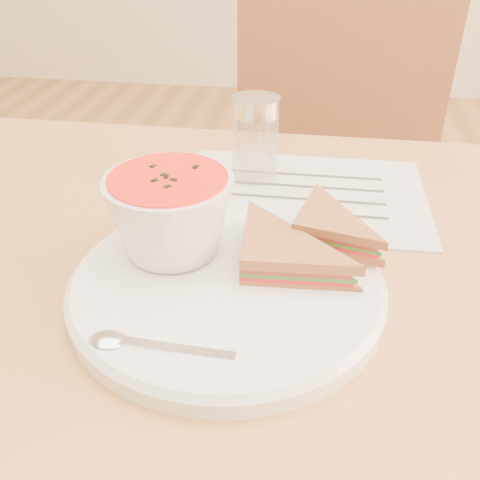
% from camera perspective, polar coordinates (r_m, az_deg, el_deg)
% --- Properties ---
extents(dining_table, '(1.00, 0.70, 0.75)m').
position_cam_1_polar(dining_table, '(0.86, 0.84, -22.47)').
color(dining_table, '#915B2D').
rests_on(dining_table, floor).
extents(chair_far, '(0.45, 0.45, 1.00)m').
position_cam_1_polar(chair_far, '(1.12, 9.72, 1.01)').
color(chair_far, '#5A321B').
rests_on(chair_far, floor).
extents(plate, '(0.32, 0.32, 0.02)m').
position_cam_1_polar(plate, '(0.52, -1.41, -4.94)').
color(plate, white).
rests_on(plate, dining_table).
extents(soup_bowl, '(0.16, 0.16, 0.09)m').
position_cam_1_polar(soup_bowl, '(0.54, -7.36, 2.30)').
color(soup_bowl, white).
rests_on(soup_bowl, plate).
extents(sandwich_half_a, '(0.12, 0.12, 0.03)m').
position_cam_1_polar(sandwich_half_a, '(0.50, -0.08, -3.83)').
color(sandwich_half_a, '#9F6238').
rests_on(sandwich_half_a, plate).
extents(sandwich_half_b, '(0.11, 0.11, 0.03)m').
position_cam_1_polar(sandwich_half_b, '(0.54, 5.47, 0.40)').
color(sandwich_half_b, '#9F6238').
rests_on(sandwich_half_b, plate).
extents(spoon, '(0.17, 0.04, 0.01)m').
position_cam_1_polar(spoon, '(0.45, -7.88, -11.38)').
color(spoon, silver).
rests_on(spoon, plate).
extents(paper_menu, '(0.32, 0.24, 0.00)m').
position_cam_1_polar(paper_menu, '(0.70, 6.55, 4.96)').
color(paper_menu, silver).
rests_on(paper_menu, dining_table).
extents(condiment_shaker, '(0.08, 0.08, 0.11)m').
position_cam_1_polar(condiment_shaker, '(0.72, 1.65, 10.66)').
color(condiment_shaker, silver).
rests_on(condiment_shaker, dining_table).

